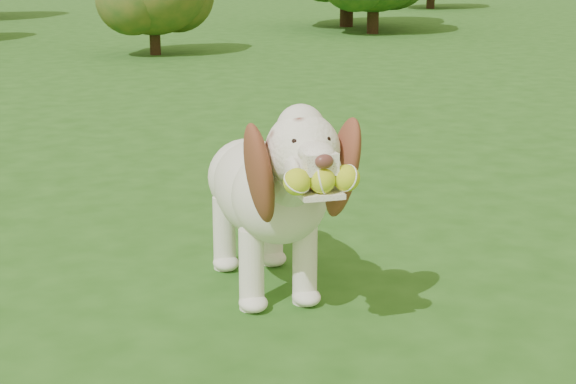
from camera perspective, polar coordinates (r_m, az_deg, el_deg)
ground at (r=3.68m, az=0.82°, el=-3.42°), size 80.00×80.00×0.00m
dog at (r=3.05m, az=-1.24°, el=0.35°), size 0.53×1.14×0.74m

